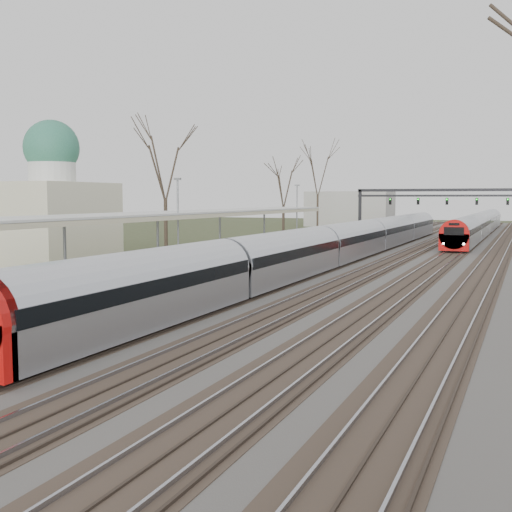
{
  "coord_description": "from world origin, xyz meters",
  "views": [
    {
      "loc": [
        10.65,
        2.46,
        4.95
      ],
      "look_at": [
        -2.12,
        32.19,
        2.0
      ],
      "focal_mm": 45.0,
      "sensor_mm": 36.0,
      "label": 1
    }
  ],
  "objects": [
    {
      "name": "tree_west_far",
      "position": [
        -17.0,
        48.0,
        8.02
      ],
      "size": [
        5.5,
        5.5,
        11.33
      ],
      "color": "#2D231C",
      "rests_on": "ground"
    },
    {
      "name": "train_far",
      "position": [
        4.5,
        90.39,
        1.48
      ],
      "size": [
        2.62,
        60.21,
        3.05
      ],
      "color": "#ABAEB6",
      "rests_on": "ground"
    },
    {
      "name": "train_near",
      "position": [
        -2.5,
        51.68,
        1.48
      ],
      "size": [
        2.62,
        75.21,
        3.05
      ],
      "color": "#ABAEB6",
      "rests_on": "ground"
    },
    {
      "name": "dome_building",
      "position": [
        -21.71,
        38.0,
        3.72
      ],
      "size": [
        10.0,
        8.0,
        10.3
      ],
      "color": "beige",
      "rests_on": "ground"
    },
    {
      "name": "platform",
      "position": [
        -9.05,
        37.5,
        0.5
      ],
      "size": [
        3.5,
        69.0,
        1.0
      ],
      "primitive_type": "cube",
      "color": "#9E9B93",
      "rests_on": "ground"
    },
    {
      "name": "track_bed",
      "position": [
        0.26,
        55.0,
        0.06
      ],
      "size": [
        24.0,
        160.0,
        0.22
      ],
      "color": "#474442",
      "rests_on": "ground"
    },
    {
      "name": "signal_gantry",
      "position": [
        0.29,
        84.99,
        4.91
      ],
      "size": [
        21.0,
        0.59,
        6.08
      ],
      "color": "black",
      "rests_on": "ground"
    },
    {
      "name": "canopy",
      "position": [
        -9.05,
        32.99,
        3.93
      ],
      "size": [
        4.1,
        50.0,
        3.11
      ],
      "color": "slate",
      "rests_on": "platform"
    }
  ]
}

